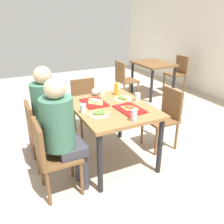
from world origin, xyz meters
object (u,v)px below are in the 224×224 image
at_px(chair_near_right, 50,153).
at_px(pizza_slice_d, 99,113).
at_px(tray_red_far, 130,109).
at_px(pizza_slice_a, 96,101).
at_px(person_in_red, 50,109).
at_px(paper_plate_near_edge, 99,114).
at_px(paper_plate_center, 123,99).
at_px(foil_bundle, 95,92).
at_px(pizza_slice_b, 130,107).
at_px(plastic_cup_c, 102,91).
at_px(condiment_bottle, 116,89).
at_px(plastic_cup_a, 138,97).
at_px(person_in_brown_jacket, 62,128).
at_px(handbag, 37,143).
at_px(background_chair_far, 178,71).
at_px(plastic_cup_b, 83,108).
at_px(chair_near_left, 40,131).
at_px(soda_can, 134,115).
at_px(main_table, 112,114).
at_px(chair_far_side, 165,114).
at_px(background_chair_near, 124,78).
at_px(background_table, 153,68).
at_px(chair_left_end, 86,102).
at_px(pizza_slice_c, 122,98).
at_px(tray_red_near, 94,103).

distance_m(chair_near_right, pizza_slice_d, 0.66).
relative_size(tray_red_far, pizza_slice_a, 1.46).
relative_size(person_in_red, paper_plate_near_edge, 5.66).
bearing_deg(chair_near_right, paper_plate_center, 112.26).
bearing_deg(foil_bundle, chair_near_right, -47.46).
bearing_deg(pizza_slice_b, chair_near_right, -84.03).
bearing_deg(paper_plate_center, plastic_cup_c, -147.21).
bearing_deg(condiment_bottle, pizza_slice_d, -43.04).
bearing_deg(plastic_cup_a, person_in_brown_jacket, -74.16).
bearing_deg(pizza_slice_d, handbag, -141.93).
distance_m(handbag, background_chair_far, 3.79).
relative_size(person_in_brown_jacket, plastic_cup_b, 12.45).
bearing_deg(chair_near_left, tray_red_far, 64.14).
height_order(plastic_cup_a, soda_can, soda_can).
bearing_deg(pizza_slice_a, main_table, 33.64).
xyz_separation_m(chair_near_right, pizza_slice_b, (-0.10, 0.97, 0.29)).
bearing_deg(plastic_cup_b, chair_far_side, 91.30).
bearing_deg(plastic_cup_a, background_chair_near, 155.47).
height_order(pizza_slice_d, background_table, pizza_slice_d).
xyz_separation_m(soda_can, background_chair_near, (-2.38, 1.21, -0.32)).
relative_size(chair_left_end, background_chair_near, 1.00).
xyz_separation_m(pizza_slice_c, plastic_cup_a, (0.13, 0.15, 0.03)).
relative_size(chair_near_right, plastic_cup_b, 8.35).
distance_m(plastic_cup_c, background_table, 2.42).
height_order(main_table, background_chair_near, background_chair_near).
relative_size(main_table, background_chair_far, 1.30).
bearing_deg(person_in_brown_jacket, soda_can, 74.87).
bearing_deg(plastic_cup_b, background_table, 129.70).
bearing_deg(tray_red_far, chair_far_side, 105.41).
height_order(paper_plate_center, handbag, paper_plate_center).
relative_size(chair_left_end, condiment_bottle, 5.22).
bearing_deg(background_table, tray_red_far, -41.09).
bearing_deg(main_table, plastic_cup_c, 171.41).
relative_size(tray_red_far, pizza_slice_b, 1.69).
height_order(chair_left_end, background_chair_near, same).
height_order(pizza_slice_c, background_chair_far, background_chair_far).
height_order(main_table, background_table, same).
bearing_deg(chair_far_side, plastic_cup_a, -93.46).
bearing_deg(foil_bundle, person_in_red, -73.92).
bearing_deg(condiment_bottle, tray_red_near, -67.52).
bearing_deg(main_table, paper_plate_near_edge, -55.89).
height_order(person_in_red, foil_bundle, person_in_red).
bearing_deg(chair_near_right, tray_red_near, 124.65).
distance_m(pizza_slice_b, background_chair_far, 3.32).
relative_size(pizza_slice_c, background_chair_far, 0.28).
xyz_separation_m(foil_bundle, background_chair_far, (-1.45, 2.73, -0.31)).
bearing_deg(plastic_cup_a, soda_can, -35.60).
xyz_separation_m(person_in_red, pizza_slice_d, (0.42, 0.45, 0.03)).
distance_m(tray_red_far, pizza_slice_d, 0.37).
bearing_deg(pizza_slice_a, chair_far_side, 78.40).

